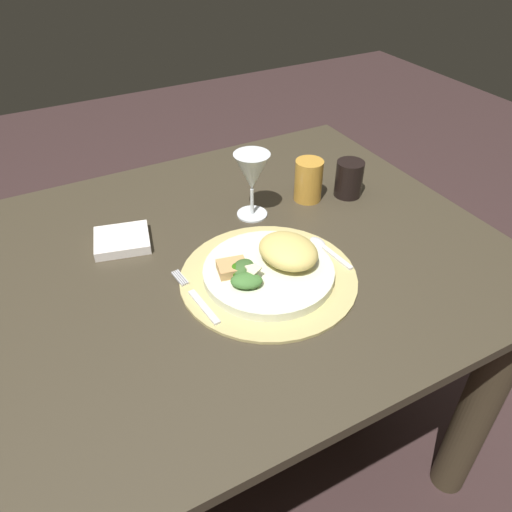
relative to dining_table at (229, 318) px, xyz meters
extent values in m
plane|color=#372524|center=(0.00, 0.00, -0.53)|extent=(6.00, 6.00, 0.00)
cube|color=#3C3426|center=(0.00, 0.00, 0.17)|extent=(1.11, 0.89, 0.02)
cylinder|color=#413624|center=(0.47, -0.36, -0.18)|extent=(0.09, 0.09, 0.69)
cylinder|color=#3F3029|center=(-0.47, 0.36, -0.18)|extent=(0.09, 0.09, 0.69)
cylinder|color=#3D372A|center=(0.47, 0.36, -0.18)|extent=(0.09, 0.09, 0.69)
cylinder|color=tan|center=(0.04, -0.11, 0.19)|extent=(0.34, 0.34, 0.01)
cylinder|color=silver|center=(0.04, -0.11, 0.20)|extent=(0.25, 0.25, 0.02)
ellipsoid|color=#DEC469|center=(0.08, -0.11, 0.23)|extent=(0.13, 0.14, 0.05)
ellipsoid|color=#3A602B|center=(-0.01, -0.10, 0.22)|extent=(0.06, 0.06, 0.02)
ellipsoid|color=#2B630F|center=(-0.01, -0.10, 0.22)|extent=(0.06, 0.04, 0.02)
ellipsoid|color=#447834|center=(-0.02, -0.13, 0.22)|extent=(0.07, 0.06, 0.02)
cube|color=beige|center=(0.00, -0.12, 0.23)|extent=(0.02, 0.02, 0.01)
cube|color=beige|center=(0.00, -0.12, 0.23)|extent=(0.03, 0.03, 0.01)
cube|color=tan|center=(-0.03, -0.09, 0.22)|extent=(0.06, 0.05, 0.02)
cube|color=silver|center=(-0.10, -0.13, 0.19)|extent=(0.02, 0.10, 0.00)
cube|color=silver|center=(-0.12, -0.04, 0.19)|extent=(0.01, 0.05, 0.00)
cube|color=silver|center=(-0.12, -0.04, 0.19)|extent=(0.01, 0.05, 0.00)
cube|color=silver|center=(-0.11, -0.04, 0.19)|extent=(0.01, 0.05, 0.00)
cube|color=silver|center=(-0.11, -0.04, 0.19)|extent=(0.01, 0.05, 0.00)
cube|color=silver|center=(0.18, -0.13, 0.19)|extent=(0.02, 0.09, 0.00)
ellipsoid|color=silver|center=(0.18, -0.07, 0.19)|extent=(0.03, 0.04, 0.01)
cube|color=white|center=(-0.18, 0.13, 0.19)|extent=(0.13, 0.12, 0.02)
cylinder|color=silver|center=(0.12, 0.10, 0.18)|extent=(0.07, 0.07, 0.00)
cylinder|color=silver|center=(0.12, 0.10, 0.22)|extent=(0.01, 0.01, 0.06)
cone|color=silver|center=(0.12, 0.10, 0.29)|extent=(0.08, 0.08, 0.08)
cylinder|color=gold|center=(0.26, 0.10, 0.23)|extent=(0.07, 0.07, 0.10)
cylinder|color=black|center=(0.36, 0.07, 0.23)|extent=(0.07, 0.07, 0.09)
camera|label=1|loc=(-0.33, -0.74, 0.80)|focal=34.91mm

